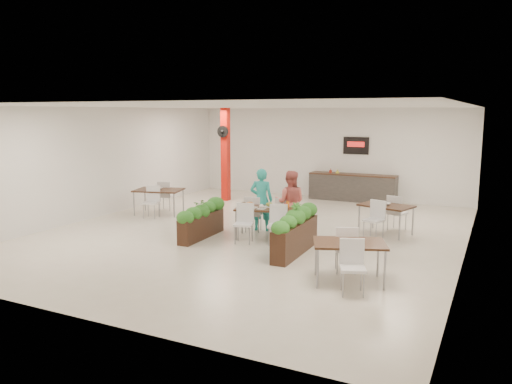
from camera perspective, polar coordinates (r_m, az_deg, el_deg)
ground at (r=12.86m, az=-0.17°, el=-4.63°), size 12.00×12.00×0.00m
room_shell at (r=12.54m, az=-0.17°, el=4.32°), size 10.10×12.10×3.22m
red_column at (r=17.31m, az=-3.51°, el=4.42°), size 0.40×0.41×3.20m
service_counter at (r=17.64m, az=10.96°, el=0.60°), size 3.00×0.64×2.20m
main_table at (r=12.20m, az=0.95°, el=-2.33°), size 1.61×1.89×0.92m
diner_man at (r=12.91m, az=0.62°, el=-0.88°), size 0.68×0.53×1.63m
diner_woman at (r=12.60m, az=3.91°, el=-1.19°), size 0.92×0.80×1.61m
planter_left at (r=12.28m, az=-6.26°, el=-2.94°), size 0.46×1.87×0.97m
planter_right at (r=10.88m, az=4.52°, el=-4.40°), size 0.45×2.15×1.13m
side_table_a at (r=15.34m, az=-11.05°, el=-0.10°), size 1.57×1.67×0.92m
side_table_b at (r=12.97m, az=14.65°, el=-1.95°), size 1.42×1.67×0.92m
side_table_c at (r=9.18m, az=10.61°, el=-6.37°), size 1.50×1.66×0.92m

